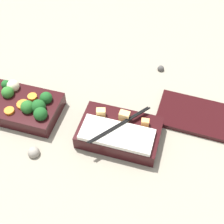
{
  "coord_description": "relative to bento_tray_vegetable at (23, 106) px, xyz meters",
  "views": [
    {
      "loc": [
        0.25,
        -0.46,
        0.68
      ],
      "look_at": [
        0.11,
        0.04,
        0.04
      ],
      "focal_mm": 50.0,
      "sensor_mm": 36.0,
      "label": 1
    }
  ],
  "objects": [
    {
      "name": "ground_plane",
      "position": [
        0.14,
        -0.01,
        -0.03
      ],
      "size": [
        3.0,
        3.0,
        0.0
      ],
      "primitive_type": "plane",
      "color": "gray"
    },
    {
      "name": "bento_tray_vegetable",
      "position": [
        0.0,
        0.0,
        0.0
      ],
      "size": [
        0.21,
        0.13,
        0.07
      ],
      "color": "black",
      "rests_on": "ground_plane"
    },
    {
      "name": "bento_tray_rice",
      "position": [
        0.28,
        -0.01,
        -0.0
      ],
      "size": [
        0.21,
        0.16,
        0.07
      ],
      "color": "black",
      "rests_on": "ground_plane"
    },
    {
      "name": "bento_lid",
      "position": [
        0.46,
        0.12,
        -0.02
      ],
      "size": [
        0.21,
        0.14,
        0.01
      ],
      "primitive_type": "cube",
      "rotation": [
        0.0,
        0.0,
        -0.04
      ],
      "color": "black",
      "rests_on": "ground_plane"
    },
    {
      "name": "pebble_0",
      "position": [
        0.08,
        -0.12,
        -0.02
      ],
      "size": [
        0.03,
        0.03,
        0.03
      ],
      "primitive_type": "sphere",
      "color": "gray",
      "rests_on": "ground_plane"
    },
    {
      "name": "pebble_1",
      "position": [
        0.34,
        0.28,
        -0.02
      ],
      "size": [
        0.02,
        0.02,
        0.02
      ],
      "primitive_type": "sphere",
      "color": "#474442",
      "rests_on": "ground_plane"
    }
  ]
}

